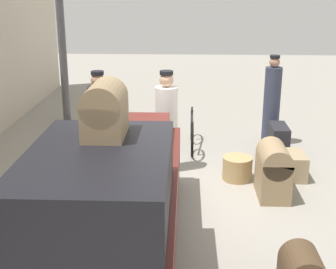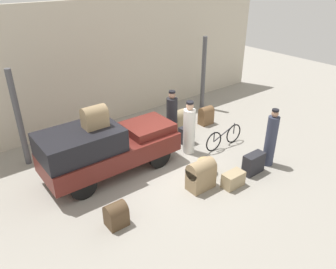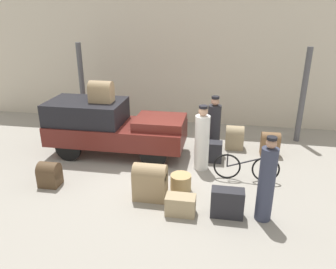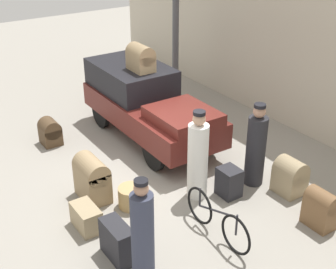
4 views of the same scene
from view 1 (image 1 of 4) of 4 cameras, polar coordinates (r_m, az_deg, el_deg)
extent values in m
plane|color=gray|center=(7.37, 1.50, -7.54)|extent=(30.00, 30.00, 0.00)
cylinder|color=#4C4C51|center=(11.19, -12.66, 9.01)|extent=(0.18, 0.18, 3.01)
cylinder|color=black|center=(7.22, -10.56, -5.20)|extent=(0.75, 0.12, 0.75)
cylinder|color=black|center=(7.05, 0.71, -5.47)|extent=(0.75, 0.12, 0.75)
cube|color=#591E19|center=(5.87, -6.56, -7.46)|extent=(3.97, 1.57, 0.56)
cube|color=black|center=(4.82, -8.41, -5.62)|extent=(2.18, 1.44, 0.64)
cube|color=#591E19|center=(6.91, -5.09, 0.20)|extent=(1.39, 1.22, 0.25)
torus|color=black|center=(9.81, 2.92, 1.21)|extent=(0.69, 0.04, 0.69)
torus|color=black|center=(8.91, 2.97, -0.56)|extent=(0.69, 0.04, 0.69)
cylinder|color=#232328|center=(9.31, 2.96, 1.35)|extent=(0.96, 0.04, 0.37)
cylinder|color=#232328|center=(8.85, 2.98, 0.52)|extent=(0.04, 0.04, 0.35)
cylinder|color=#232328|center=(9.76, 2.94, 2.29)|extent=(0.04, 0.04, 0.38)
cylinder|color=tan|center=(7.99, 8.44, -4.09)|extent=(0.50, 0.50, 0.39)
cylinder|color=white|center=(8.13, -0.19, 0.64)|extent=(0.39, 0.39, 1.50)
sphere|color=tan|center=(7.91, -0.19, 6.66)|extent=(0.24, 0.24, 0.24)
cylinder|color=black|center=(7.89, -0.19, 7.54)|extent=(0.23, 0.23, 0.07)
cylinder|color=#33384C|center=(9.65, 12.50, 3.32)|extent=(0.33, 0.33, 1.60)
sphere|color=tan|center=(9.47, 12.87, 8.60)|extent=(0.21, 0.21, 0.21)
cylinder|color=black|center=(9.45, 12.92, 9.23)|extent=(0.20, 0.20, 0.06)
cylinder|color=#232328|center=(8.53, -8.31, 1.07)|extent=(0.38, 0.38, 1.44)
sphere|color=tan|center=(8.32, -8.58, 6.60)|extent=(0.24, 0.24, 0.24)
cylinder|color=black|center=(8.30, -8.62, 7.43)|extent=(0.23, 0.23, 0.07)
cube|color=#232328|center=(8.63, -3.50, -1.58)|extent=(0.42, 0.37, 0.58)
cube|color=#9E8966|center=(8.27, 15.08, -3.65)|extent=(0.63, 0.36, 0.43)
cube|color=#937A56|center=(7.43, 12.66, -5.11)|extent=(0.75, 0.46, 0.63)
cylinder|color=#937A56|center=(7.32, 12.83, -2.83)|extent=(0.75, 0.46, 0.46)
cube|color=#9E8966|center=(9.34, -9.53, -0.57)|extent=(0.54, 0.48, 0.48)
cylinder|color=#9E8966|center=(9.26, -9.61, 0.84)|extent=(0.54, 0.48, 0.48)
cube|color=brown|center=(10.23, -6.49, 1.37)|extent=(0.53, 0.36, 0.53)
cylinder|color=brown|center=(10.15, -6.54, 2.81)|extent=(0.53, 0.36, 0.36)
cylinder|color=#4C3823|center=(5.15, 16.09, -15.43)|extent=(0.48, 0.42, 0.42)
cube|color=#232328|center=(9.10, 13.28, -0.83)|extent=(0.68, 0.31, 0.63)
cube|color=#937A56|center=(5.10, -7.67, 1.89)|extent=(0.65, 0.43, 0.39)
cylinder|color=#937A56|center=(5.05, -7.76, 3.99)|extent=(0.65, 0.43, 0.43)
camera|label=2|loc=(7.19, 86.11, 20.97)|focal=35.00mm
camera|label=3|loc=(11.31, 47.90, 17.27)|focal=35.00mm
camera|label=4|loc=(14.49, 21.60, 24.70)|focal=50.00mm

